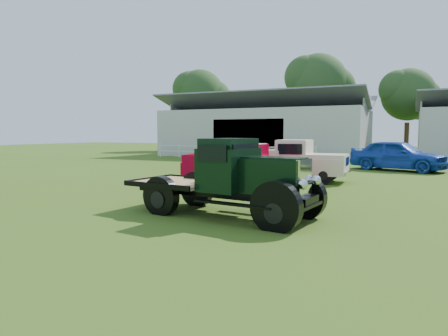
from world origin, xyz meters
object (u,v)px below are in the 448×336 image
at_px(red_pickup, 244,166).
at_px(misc_car_blue, 398,155).
at_px(vintage_flatbed, 226,177).
at_px(white_pickup, 292,161).

xyz_separation_m(red_pickup, misc_car_blue, (5.14, 10.50, 0.00)).
relative_size(red_pickup, misc_car_blue, 0.93).
bearing_deg(misc_car_blue, vintage_flatbed, -174.05).
bearing_deg(vintage_flatbed, white_pickup, 100.63).
relative_size(white_pickup, misc_car_blue, 0.95).
bearing_deg(red_pickup, white_pickup, 70.76).
relative_size(vintage_flatbed, misc_car_blue, 0.98).
relative_size(vintage_flatbed, red_pickup, 1.05).
relative_size(vintage_flatbed, white_pickup, 1.03).
height_order(red_pickup, misc_car_blue, misc_car_blue).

